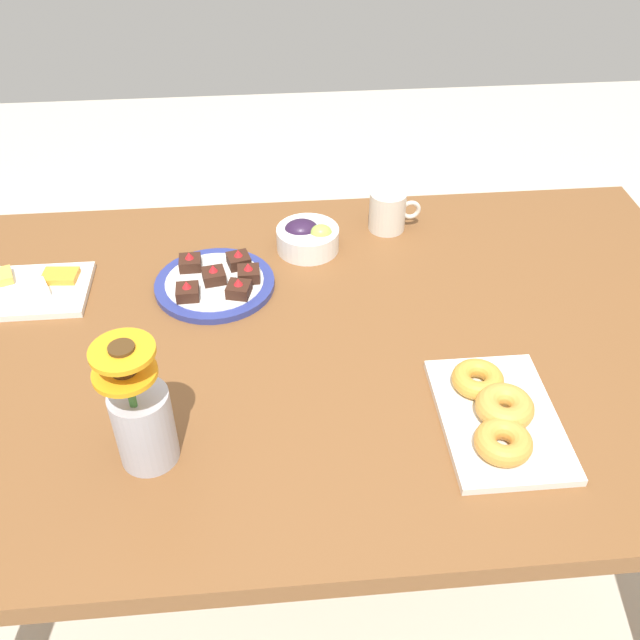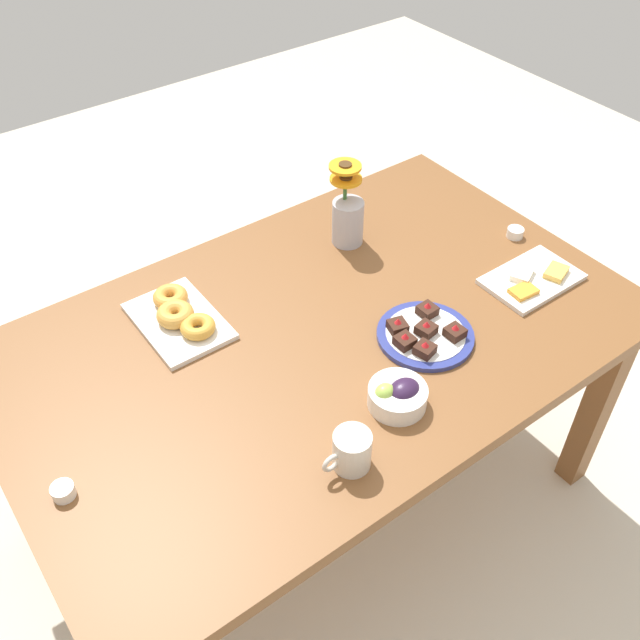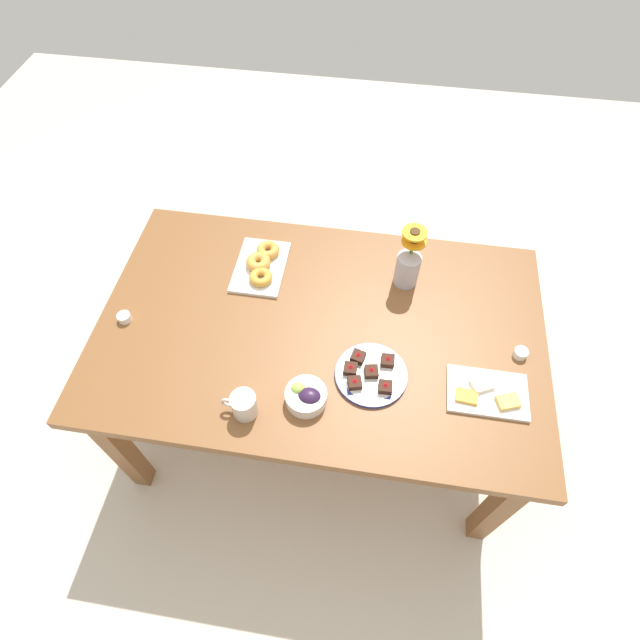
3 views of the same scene
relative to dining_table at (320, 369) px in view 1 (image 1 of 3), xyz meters
The scene contains 8 objects.
ground_plane 0.65m from the dining_table, ahead, with size 6.00×6.00×0.00m, color beige.
dining_table is the anchor object (origin of this frame).
coffee_mug 0.43m from the dining_table, 62.79° to the left, with size 0.12×0.08×0.09m.
grape_bowl 0.32m from the dining_table, 89.50° to the left, with size 0.14×0.14×0.07m.
cheese_platter 0.62m from the dining_table, 162.42° to the left, with size 0.26×0.17×0.03m.
croissant_platter 0.37m from the dining_table, 41.91° to the right, with size 0.19×0.28×0.05m.
dessert_plate 0.28m from the dining_table, 138.78° to the left, with size 0.24×0.24×0.05m.
flower_vase 0.43m from the dining_table, 137.89° to the right, with size 0.09×0.11×0.25m.
Camera 1 is at (-0.09, -1.00, 1.61)m, focal length 40.00 mm.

